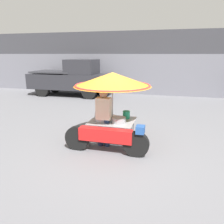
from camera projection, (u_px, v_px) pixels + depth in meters
name	position (u px, v px, depth m)	size (l,w,h in m)	color
ground_plane	(115.00, 149.00, 5.70)	(36.00, 36.00, 0.00)	slate
shopfront_building	(151.00, 63.00, 13.78)	(28.00, 2.06, 3.73)	#38383D
vendor_motorcycle_cart	(112.00, 89.00, 5.67)	(2.16, 2.03, 1.95)	black
vendor_person	(104.00, 116.00, 5.71)	(0.38, 0.22, 1.53)	navy
pickup_truck	(72.00, 78.00, 12.82)	(4.81, 1.77, 2.10)	black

